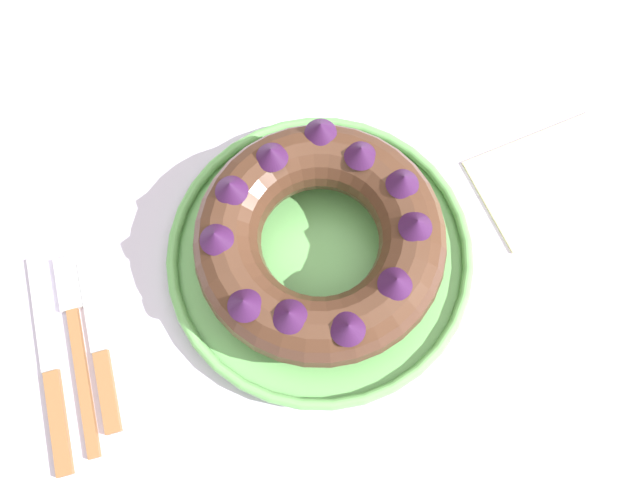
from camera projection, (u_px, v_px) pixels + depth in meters
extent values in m
plane|color=#4C4742|center=(308.00, 361.00, 1.42)|extent=(8.00, 8.00, 0.00)
cube|color=silver|center=(297.00, 263.00, 0.71)|extent=(1.34, 1.19, 0.03)
cylinder|color=brown|center=(516.00, 11.00, 1.29)|extent=(0.06, 0.06, 0.74)
cylinder|color=#6BB760|center=(320.00, 256.00, 0.69)|extent=(0.32, 0.32, 0.01)
torus|color=#6BB760|center=(320.00, 252.00, 0.68)|extent=(0.33, 0.33, 0.01)
torus|color=#4C2D1E|center=(320.00, 240.00, 0.64)|extent=(0.26, 0.26, 0.07)
cone|color=#3D1947|center=(396.00, 282.00, 0.58)|extent=(0.04, 0.04, 0.02)
cone|color=#3D1947|center=(417.00, 224.00, 0.60)|extent=(0.04, 0.04, 0.02)
cone|color=#3D1947|center=(403.00, 180.00, 0.62)|extent=(0.05, 0.05, 0.02)
cone|color=#3D1947|center=(361.00, 152.00, 0.63)|extent=(0.04, 0.04, 0.02)
cone|color=#3D1947|center=(321.00, 128.00, 0.64)|extent=(0.04, 0.04, 0.02)
cone|color=#3D1947|center=(272.00, 153.00, 0.63)|extent=(0.04, 0.04, 0.02)
cone|color=#3D1947|center=(231.00, 187.00, 0.61)|extent=(0.04, 0.04, 0.02)
cone|color=#3D1947|center=(215.00, 236.00, 0.60)|extent=(0.04, 0.04, 0.02)
cone|color=#3D1947|center=(244.00, 303.00, 0.58)|extent=(0.05, 0.05, 0.02)
cone|color=#3D1947|center=(289.00, 315.00, 0.57)|extent=(0.05, 0.05, 0.02)
cone|color=#3D1947|center=(348.00, 327.00, 0.57)|extent=(0.05, 0.05, 0.02)
cube|color=#936038|center=(83.00, 381.00, 0.65)|extent=(0.01, 0.16, 0.01)
cube|color=silver|center=(68.00, 284.00, 0.68)|extent=(0.02, 0.06, 0.01)
cube|color=#936038|center=(59.00, 422.00, 0.63)|extent=(0.02, 0.11, 0.01)
cube|color=silver|center=(44.00, 313.00, 0.67)|extent=(0.02, 0.13, 0.00)
cube|color=#936038|center=(107.00, 392.00, 0.65)|extent=(0.02, 0.09, 0.01)
cube|color=silver|center=(93.00, 306.00, 0.68)|extent=(0.02, 0.10, 0.00)
cube|color=beige|center=(552.00, 180.00, 0.73)|extent=(0.19, 0.14, 0.00)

